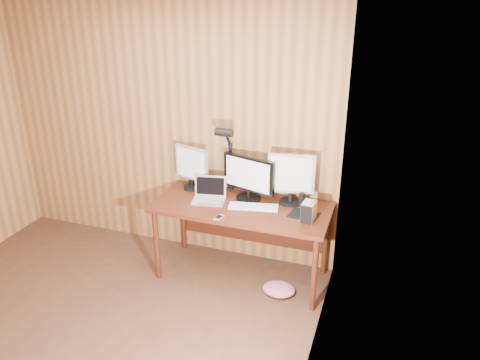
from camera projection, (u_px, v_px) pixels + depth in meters
The scene contains 14 objects.
room_shell at pixel (16, 222), 2.89m from camera, with size 4.00×4.00×4.00m.
desk at pixel (244, 214), 4.34m from camera, with size 1.60×0.70×0.75m.
monitor_center at pixel (249, 178), 4.27m from camera, with size 0.52×0.23×0.42m.
monitor_left at pixel (192, 167), 4.49m from camera, with size 0.37×0.18×0.43m.
monitor_right at pixel (291, 177), 4.18m from camera, with size 0.42×0.20×0.47m.
laptop at pixel (209, 194), 4.33m from camera, with size 0.33×0.28×0.21m.
keyboard at pixel (253, 207), 4.18m from camera, with size 0.46×0.22×0.02m.
mousepad at pixel (304, 215), 4.06m from camera, with size 0.25×0.20×0.00m, color black.
mouse at pixel (304, 213), 4.05m from camera, with size 0.07×0.11×0.04m, color black.
hard_drive at pixel (309, 211), 3.94m from camera, with size 0.12×0.16×0.17m.
phone at pixel (219, 217), 4.00m from camera, with size 0.07×0.12×0.01m.
speaker at pixel (301, 200), 4.19m from camera, with size 0.05×0.05×0.13m, color black.
desk_lamp at pixel (227, 150), 4.32m from camera, with size 0.16×0.23×0.70m.
fabric_pile at pixel (279, 289), 4.24m from camera, with size 0.30×0.24×0.09m, color #D86882, non-canonical shape.
Camera 1 is at (2.14, -1.98, 2.62)m, focal length 35.00 mm.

